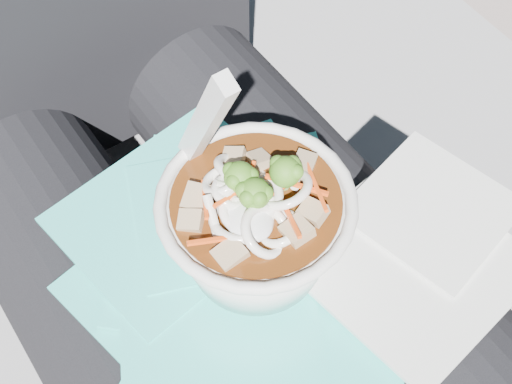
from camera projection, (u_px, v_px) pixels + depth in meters
stone_ledge at (180, 318)px, 0.94m from camera, size 1.02×0.54×0.48m
lap at (238, 296)px, 0.61m from camera, size 0.34×0.48×0.15m
person_body at (181, 211)px, 0.64m from camera, size 0.34×0.94×1.03m
plastic_bag at (238, 266)px, 0.54m from camera, size 0.28×0.35×0.02m
napkins at (417, 246)px, 0.53m from camera, size 0.19×0.17×0.01m
udon_bowl at (255, 222)px, 0.49m from camera, size 0.16×0.16×0.19m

